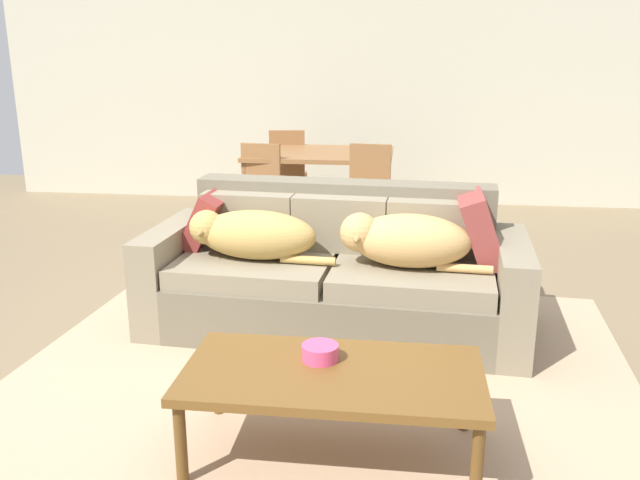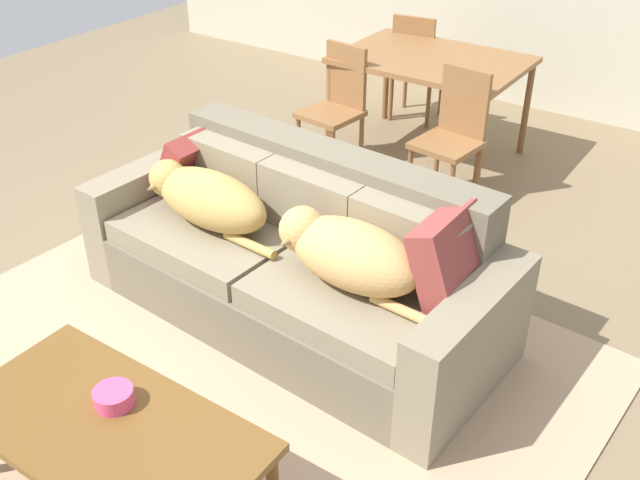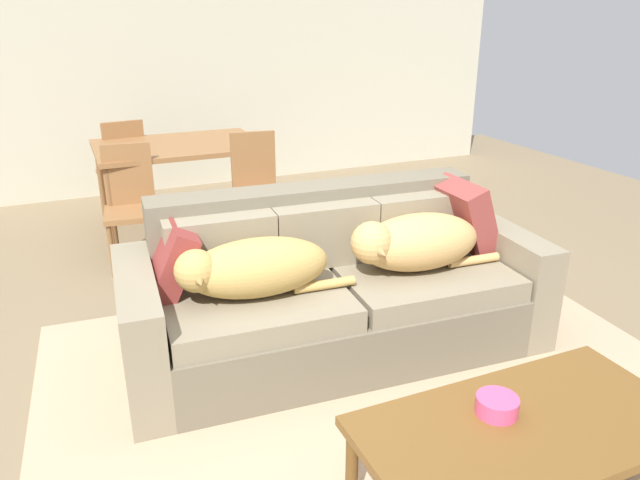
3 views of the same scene
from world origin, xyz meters
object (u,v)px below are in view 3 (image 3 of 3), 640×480
Objects in this scene: dog_on_left_cushion at (251,268)px; dining_table at (179,152)px; dining_chair_near_left at (131,201)px; throw_pillow_by_right_arm at (464,217)px; dining_chair_far_left at (124,166)px; dog_on_right_cushion at (413,242)px; couch at (332,291)px; coffee_table at (526,432)px; throw_pillow_by_left_arm at (171,260)px; dining_chair_near_right at (257,186)px; bowl_on_coffee_table at (497,405)px.

dog_on_left_cushion is 2.41m from dining_table.
dining_table is 1.49× the size of dining_chair_near_left.
throw_pillow_by_right_arm is 0.32× the size of dining_table.
dining_chair_far_left is (-0.29, 2.94, -0.13)m from dog_on_left_cushion.
couch is at bearing 161.44° from dog_on_right_cushion.
dining_chair_near_left is (-1.01, 3.15, 0.13)m from coffee_table.
throw_pillow_by_left_arm is 2.70m from dining_chair_far_left.
throw_pillow_by_right_arm is at bearing 113.16° from dining_chair_far_left.
dog_on_right_cushion is 2.43× the size of throw_pillow_by_left_arm.
dining_chair_near_right is at bearing 114.94° from throw_pillow_by_right_arm.
dining_chair_near_left is (-0.88, 1.71, 0.16)m from couch.
dog_on_right_cushion is 2.57m from dining_table.
dog_on_right_cushion is 3.22m from dining_chair_far_left.
bowl_on_coffee_table is at bearing -83.45° from dining_chair_near_right.
dining_table is 0.79m from dining_chair_near_right.
couch reaches higher than bowl_on_coffee_table.
bowl_on_coffee_table is 4.24m from dining_chair_far_left.
dining_chair_far_left is at bearing 120.84° from throw_pillow_by_right_arm.
throw_pillow_by_right_arm is (0.87, -0.00, 0.33)m from couch.
throw_pillow_by_right_arm is 1.65m from coffee_table.
throw_pillow_by_left_arm is 1.75m from bowl_on_coffee_table.
throw_pillow_by_left_arm is (-0.87, 0.12, 0.30)m from couch.
bowl_on_coffee_table reaches higher than coffee_table.
coffee_table is (0.65, -1.31, -0.26)m from dog_on_left_cushion.
dog_on_right_cushion reaches higher than dog_on_left_cushion.
dining_table is at bearing 112.06° from dog_on_right_cushion.
throw_pillow_by_right_arm is at bearing 24.15° from dog_on_right_cushion.
dining_chair_near_right is (0.96, 1.56, -0.13)m from throw_pillow_by_left_arm.
throw_pillow_by_right_arm is 0.47× the size of dining_chair_far_left.
dining_chair_near_left is at bearing -175.10° from dining_chair_near_right.
throw_pillow_by_left_arm is at bearing -82.98° from dining_chair_near_left.
dining_chair_near_right is (0.10, 1.67, 0.17)m from couch.
dining_chair_near_left is at bearing 107.82° from coffee_table.
couch is 2.92m from dining_chair_far_left.
throw_pillow_by_left_arm is at bearing 148.90° from dog_on_left_cushion.
throw_pillow_by_right_arm is at bearing 59.10° from bowl_on_coffee_table.
dog_on_right_cushion is 0.66× the size of dining_table.
throw_pillow_by_left_arm is 0.39× the size of dining_chair_near_right.
dining_table is (-1.27, 2.27, 0.04)m from throw_pillow_by_right_arm.
dining_chair_near_left reaches higher than throw_pillow_by_right_arm.
bowl_on_coffee_table is (0.07, -1.35, 0.11)m from couch.
dining_chair_near_right is at bearing 90.48° from couch.
coffee_table is at bearing -57.25° from throw_pillow_by_left_arm.
dog_on_right_cushion is (0.42, -0.17, 0.30)m from couch.
dining_chair_far_left is (-0.90, 1.13, -0.01)m from dining_chair_near_right.
coffee_table is 1.40× the size of dining_chair_near_left.
couch is 2.62× the size of dining_chair_near_left.
dog_on_left_cushion is 0.93m from dog_on_right_cushion.
dining_table is (0.48, 2.15, 0.07)m from throw_pillow_by_left_arm.
dining_chair_near_left is at bearing 105.02° from dog_on_left_cushion.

